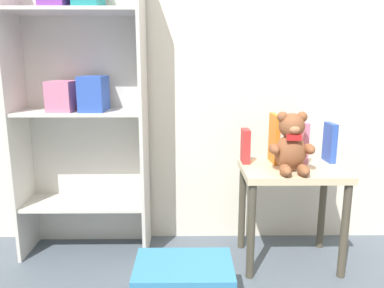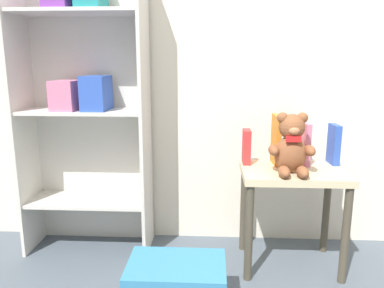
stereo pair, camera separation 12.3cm
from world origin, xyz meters
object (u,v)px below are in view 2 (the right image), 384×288
at_px(book_standing_red, 247,147).
at_px(bookshelf_side, 85,91).
at_px(display_table, 292,188).
at_px(book_standing_pink, 305,143).
at_px(book_standing_orange, 276,139).
at_px(teddy_bear, 291,146).
at_px(book_standing_blue, 334,144).

bearing_deg(book_standing_red, bookshelf_side, 175.34).
bearing_deg(display_table, book_standing_pink, 54.76).
height_order(bookshelf_side, book_standing_orange, bookshelf_side).
distance_m(bookshelf_side, book_standing_pink, 1.24).
relative_size(teddy_bear, book_standing_orange, 1.13).
xyz_separation_m(book_standing_red, book_standing_blue, (0.47, 0.02, 0.01)).
distance_m(teddy_bear, book_standing_pink, 0.21).
height_order(display_table, teddy_bear, teddy_bear).
height_order(bookshelf_side, book_standing_blue, bookshelf_side).
bearing_deg(book_standing_blue, teddy_bear, -147.17).
bearing_deg(display_table, bookshelf_side, 171.11).
distance_m(display_table, book_standing_pink, 0.25).
relative_size(bookshelf_side, book_standing_pink, 7.18).
bearing_deg(book_standing_red, book_standing_orange, 0.92).
bearing_deg(display_table, book_standing_blue, 27.97).
bearing_deg(book_standing_pink, book_standing_orange, 179.24).
xyz_separation_m(bookshelf_side, book_standing_red, (0.90, -0.07, -0.29)).
bearing_deg(book_standing_pink, book_standing_red, 179.82).
relative_size(book_standing_orange, book_standing_pink, 1.18).
bearing_deg(display_table, teddy_bear, -116.11).
bearing_deg(bookshelf_side, display_table, -8.89).
distance_m(display_table, book_standing_blue, 0.34).
bearing_deg(book_standing_blue, bookshelf_side, 175.08).
distance_m(book_standing_red, book_standing_blue, 0.47).
height_order(teddy_bear, book_standing_orange, teddy_bear).
xyz_separation_m(display_table, book_standing_blue, (0.23, 0.12, 0.21)).
bearing_deg(book_standing_red, book_standing_blue, 1.84).
bearing_deg(display_table, book_standing_red, 155.36).
xyz_separation_m(teddy_bear, book_standing_red, (-0.20, 0.17, -0.05)).
height_order(teddy_bear, book_standing_red, teddy_bear).
height_order(book_standing_orange, book_standing_blue, book_standing_orange).
distance_m(book_standing_red, book_standing_orange, 0.16).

